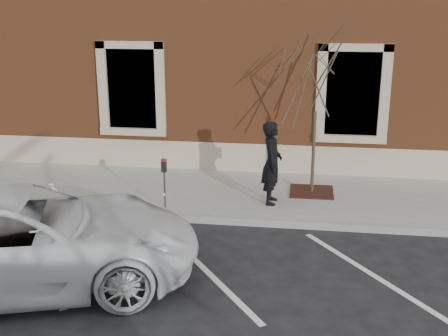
% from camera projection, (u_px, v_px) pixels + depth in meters
% --- Properties ---
extents(ground, '(120.00, 120.00, 0.00)m').
position_uv_depth(ground, '(220.00, 223.00, 12.51)').
color(ground, '#28282B').
rests_on(ground, ground).
extents(sidewalk_near, '(40.00, 3.50, 0.15)m').
position_uv_depth(sidewalk_near, '(230.00, 194.00, 14.15)').
color(sidewalk_near, '#B7B2AC').
rests_on(sidewalk_near, ground).
extents(curb_near, '(40.00, 0.12, 0.15)m').
position_uv_depth(curb_near, '(220.00, 221.00, 12.44)').
color(curb_near, '#9E9E99').
rests_on(curb_near, ground).
extents(parking_stripes, '(28.00, 4.40, 0.01)m').
position_uv_depth(parking_stripes, '(203.00, 267.00, 10.42)').
color(parking_stripes, silver).
rests_on(parking_stripes, ground).
extents(building_civic, '(40.00, 8.62, 8.00)m').
position_uv_depth(building_civic, '(254.00, 24.00, 18.70)').
color(building_civic, brown).
rests_on(building_civic, ground).
extents(man, '(0.47, 0.72, 1.96)m').
position_uv_depth(man, '(272.00, 163.00, 13.05)').
color(man, black).
rests_on(man, sidewalk_near).
extents(parking_meter, '(0.11, 0.09, 1.25)m').
position_uv_depth(parking_meter, '(164.00, 175.00, 12.50)').
color(parking_meter, '#595B60').
rests_on(parking_meter, sidewalk_near).
extents(tree_grate, '(1.07, 1.07, 0.03)m').
position_uv_depth(tree_grate, '(312.00, 192.00, 14.05)').
color(tree_grate, '#371711').
rests_on(tree_grate, sidewalk_near).
extents(sapling, '(2.24, 2.24, 3.73)m').
position_uv_depth(sapling, '(316.00, 88.00, 13.30)').
color(sapling, '#47352B').
rests_on(sapling, sidewalk_near).
extents(white_truck, '(6.76, 4.66, 1.71)m').
position_uv_depth(white_truck, '(18.00, 239.00, 9.58)').
color(white_truck, white).
rests_on(white_truck, ground).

